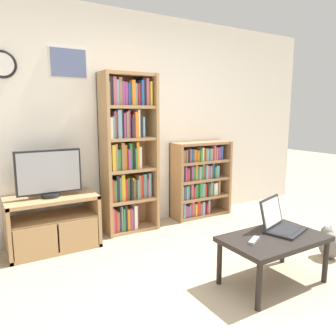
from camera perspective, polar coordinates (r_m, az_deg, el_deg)
ground_plane at (r=2.67m, az=12.58°, el=-22.80°), size 18.00×18.00×0.00m
wall_back at (r=4.05m, az=-8.06°, el=7.92°), size 6.02×0.09×2.60m
tv_stand at (r=3.66m, az=-19.38°, el=-8.98°), size 0.90×0.48×0.56m
television at (r=3.53m, az=-20.01°, el=-0.93°), size 0.64×0.18×0.49m
bookshelf_tall at (r=3.89m, az=-7.27°, el=2.55°), size 0.64×0.32×1.86m
bookshelf_short at (r=4.51m, az=5.31°, el=-1.99°), size 0.85×0.29×1.03m
coffee_table at (r=2.91m, az=17.95°, el=-12.16°), size 0.87×0.52×0.41m
laptop at (r=3.03m, az=18.87°, el=-8.98°), size 0.43×0.39×0.28m
remote_near_laptop at (r=2.74m, az=14.74°, el=-12.08°), size 0.16×0.11×0.02m
cat at (r=3.68m, az=26.29°, el=-11.72°), size 0.28×0.51×0.31m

